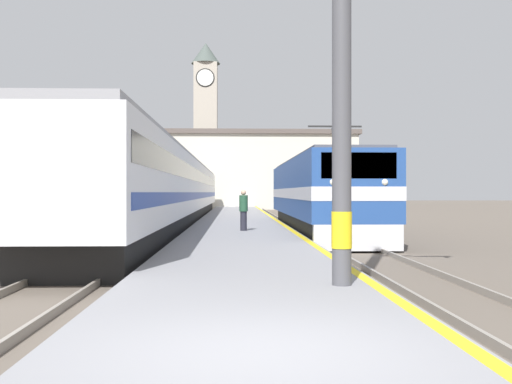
# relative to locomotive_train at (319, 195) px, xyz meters

# --- Properties ---
(ground_plane) EXTENTS (200.00, 200.00, 0.00)m
(ground_plane) POSITION_rel_locomotive_train_xyz_m (-3.55, 8.94, -1.76)
(ground_plane) COLOR #60564C
(platform) EXTENTS (4.38, 140.00, 0.38)m
(platform) POSITION_rel_locomotive_train_xyz_m (-3.55, 3.94, -1.58)
(platform) COLOR gray
(platform) RESTS_ON ground
(rail_track_near) EXTENTS (2.84, 140.00, 0.16)m
(rail_track_near) POSITION_rel_locomotive_train_xyz_m (0.00, 3.94, -1.73)
(rail_track_near) COLOR #60564C
(rail_track_near) RESTS_ON ground
(rail_track_far) EXTENTS (2.83, 140.00, 0.16)m
(rail_track_far) POSITION_rel_locomotive_train_xyz_m (-7.23, 3.94, -1.73)
(rail_track_far) COLOR #60564C
(rail_track_far) RESTS_ON ground
(locomotive_train) EXTENTS (2.92, 17.57, 4.40)m
(locomotive_train) POSITION_rel_locomotive_train_xyz_m (0.00, 0.00, 0.00)
(locomotive_train) COLOR black
(locomotive_train) RESTS_ON ground
(passenger_train) EXTENTS (2.92, 50.81, 3.79)m
(passenger_train) POSITION_rel_locomotive_train_xyz_m (-7.23, 9.66, 0.28)
(passenger_train) COLOR black
(passenger_train) RESTS_ON ground
(catenary_mast) EXTENTS (2.37, 0.33, 8.92)m
(catenary_mast) POSITION_rel_locomotive_train_xyz_m (-2.00, -17.08, 2.97)
(catenary_mast) COLOR #4C4C51
(catenary_mast) RESTS_ON platform
(person_on_platform) EXTENTS (0.34, 0.34, 1.60)m
(person_on_platform) POSITION_rel_locomotive_train_xyz_m (-3.43, -3.21, -0.55)
(person_on_platform) COLOR #23232D
(person_on_platform) RESTS_ON platform
(clock_tower) EXTENTS (3.78, 3.78, 21.51)m
(clock_tower) POSITION_rel_locomotive_train_xyz_m (-7.52, 52.01, 9.64)
(clock_tower) COLOR #ADA393
(clock_tower) RESTS_ON ground
(station_building) EXTENTS (22.90, 10.25, 8.71)m
(station_building) POSITION_rel_locomotive_train_xyz_m (-1.43, 42.30, 2.61)
(station_building) COLOR beige
(station_building) RESTS_ON ground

